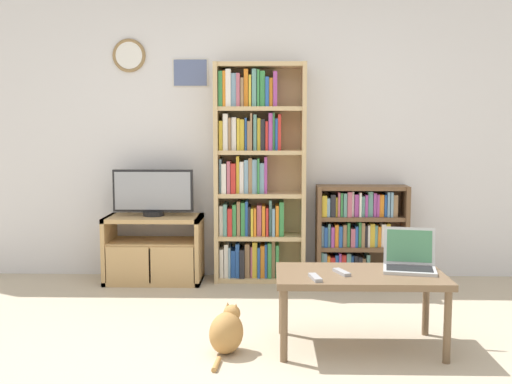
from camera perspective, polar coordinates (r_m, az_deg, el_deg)
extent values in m
plane|color=#BCAD93|center=(3.41, -1.56, -17.06)|extent=(18.00, 18.00, 0.00)
cube|color=silver|center=(5.40, -0.35, 5.67)|extent=(6.56, 0.06, 2.60)
torus|color=olive|center=(5.54, -12.00, 12.61)|extent=(0.30, 0.03, 0.30)
cylinder|color=white|center=(5.54, -12.00, 12.61)|extent=(0.24, 0.02, 0.24)
cube|color=silver|center=(5.43, -6.27, 11.22)|extent=(0.32, 0.01, 0.25)
cube|color=slate|center=(5.43, -6.28, 11.22)|extent=(0.29, 0.02, 0.23)
cube|color=tan|center=(5.43, -13.79, -5.25)|extent=(0.04, 0.44, 0.58)
cube|color=tan|center=(5.28, -5.40, -5.43)|extent=(0.04, 0.44, 0.58)
cube|color=tan|center=(5.29, -9.71, -2.47)|extent=(0.83, 0.44, 0.04)
cube|color=tan|center=(5.40, -9.60, -8.18)|extent=(0.83, 0.44, 0.04)
cube|color=tan|center=(5.33, -9.66, -4.74)|extent=(0.76, 0.40, 0.04)
cube|color=tan|center=(5.20, -12.14, -6.81)|extent=(0.36, 0.02, 0.31)
cube|color=tan|center=(5.12, -7.99, -6.92)|extent=(0.36, 0.02, 0.31)
cylinder|color=black|center=(5.30, -9.73, -2.04)|extent=(0.18, 0.18, 0.04)
cube|color=black|center=(5.28, -9.77, 0.14)|extent=(0.70, 0.05, 0.37)
cube|color=#9399A3|center=(5.25, -9.83, 0.11)|extent=(0.66, 0.01, 0.33)
cube|color=tan|center=(5.23, -3.72, 1.78)|extent=(0.04, 0.31, 1.90)
cube|color=tan|center=(5.22, 4.51, 1.76)|extent=(0.04, 0.31, 1.90)
cube|color=tan|center=(5.36, 0.42, 1.89)|extent=(0.79, 0.02, 1.90)
cube|color=tan|center=(5.37, 0.38, -8.17)|extent=(0.71, 0.27, 0.04)
cube|color=tan|center=(5.29, 0.38, -4.27)|extent=(0.71, 0.27, 0.04)
cube|color=tan|center=(5.23, 0.39, -0.26)|extent=(0.71, 0.27, 0.04)
cube|color=tan|center=(5.20, 0.39, 3.81)|extent=(0.71, 0.27, 0.04)
cube|color=tan|center=(5.20, 0.39, 7.91)|extent=(0.71, 0.27, 0.04)
cube|color=tan|center=(5.23, 0.40, 11.99)|extent=(0.71, 0.27, 0.04)
cube|color=white|center=(5.36, -3.21, -6.61)|extent=(0.03, 0.23, 0.25)
cube|color=white|center=(5.35, -2.77, -6.39)|extent=(0.04, 0.22, 0.29)
cube|color=#759EB7|center=(5.35, -2.47, -6.55)|extent=(0.02, 0.23, 0.27)
cube|color=#2856A8|center=(5.36, -2.14, -6.68)|extent=(0.04, 0.20, 0.24)
cube|color=#2856A8|center=(5.35, -1.73, -6.38)|extent=(0.03, 0.21, 0.30)
cube|color=#232328|center=(5.34, -1.29, -6.66)|extent=(0.04, 0.24, 0.25)
cube|color=#93704C|center=(5.35, -0.80, -6.39)|extent=(0.04, 0.21, 0.30)
cube|color=#B75B70|center=(5.35, -0.45, -6.52)|extent=(0.02, 0.19, 0.27)
cube|color=gold|center=(5.34, -0.10, -6.31)|extent=(0.04, 0.20, 0.31)
cube|color=#2856A8|center=(5.34, 0.28, -6.56)|extent=(0.02, 0.23, 0.27)
cube|color=orange|center=(5.34, 0.63, -6.48)|extent=(0.04, 0.20, 0.28)
cube|color=#2856A8|center=(5.34, 0.97, -6.41)|extent=(0.02, 0.21, 0.30)
cube|color=#388947|center=(5.34, 1.30, -6.36)|extent=(0.03, 0.23, 0.31)
cube|color=#93704C|center=(5.34, 1.66, -6.27)|extent=(0.03, 0.19, 0.32)
cube|color=#388947|center=(5.34, 2.03, -6.45)|extent=(0.03, 0.20, 0.29)
cube|color=white|center=(5.29, -3.25, -2.63)|extent=(0.03, 0.21, 0.26)
cube|color=#5B9389|center=(5.28, -2.88, -2.55)|extent=(0.03, 0.23, 0.28)
cube|color=red|center=(5.28, -2.44, -2.76)|extent=(0.04, 0.24, 0.24)
cube|color=#388947|center=(5.28, -2.02, -2.59)|extent=(0.03, 0.22, 0.27)
cube|color=#93704C|center=(5.28, -1.63, -2.44)|extent=(0.03, 0.22, 0.30)
cube|color=#388947|center=(5.28, -1.21, -2.49)|extent=(0.04, 0.21, 0.29)
cube|color=#2856A8|center=(5.27, -0.87, -2.42)|extent=(0.02, 0.22, 0.30)
cube|color=#232328|center=(5.27, -0.61, -2.69)|extent=(0.02, 0.23, 0.25)
cube|color=gold|center=(5.27, -0.35, -2.76)|extent=(0.02, 0.25, 0.24)
cube|color=orange|center=(5.27, -0.08, -2.75)|extent=(0.02, 0.23, 0.24)
cube|color=#B75B70|center=(5.28, 0.32, -2.61)|extent=(0.04, 0.20, 0.27)
cube|color=orange|center=(5.27, 0.74, -2.65)|extent=(0.03, 0.22, 0.26)
cube|color=red|center=(5.27, 1.07, -2.75)|extent=(0.02, 0.23, 0.24)
cube|color=#5B9389|center=(5.28, 1.38, -2.38)|extent=(0.02, 0.19, 0.31)
cube|color=#759EB7|center=(5.27, 1.67, -2.77)|extent=(0.02, 0.25, 0.24)
cube|color=orange|center=(5.27, 2.02, -2.64)|extent=(0.03, 0.23, 0.27)
cube|color=#388947|center=(5.27, 2.44, -2.46)|extent=(0.04, 0.22, 0.30)
cube|color=#759EB7|center=(5.25, -3.34, 1.56)|extent=(0.02, 0.20, 0.29)
cube|color=white|center=(5.24, -2.99, 1.35)|extent=(0.04, 0.25, 0.26)
cube|color=#B75B70|center=(5.24, -2.56, 1.47)|extent=(0.03, 0.24, 0.28)
cube|color=red|center=(5.24, -2.13, 1.36)|extent=(0.04, 0.23, 0.26)
cube|color=gold|center=(5.24, -1.71, 1.71)|extent=(0.03, 0.20, 0.32)
cube|color=white|center=(5.24, -1.33, 1.45)|extent=(0.04, 0.20, 0.27)
cube|color=#759EB7|center=(5.23, -0.90, 1.53)|extent=(0.03, 0.21, 0.29)
cube|color=#93704C|center=(5.23, -0.52, 1.62)|extent=(0.03, 0.21, 0.30)
cube|color=#759EB7|center=(5.23, -0.11, 1.55)|extent=(0.04, 0.21, 0.29)
cube|color=#388947|center=(5.22, 0.25, 1.60)|extent=(0.02, 0.23, 0.30)
cube|color=#759EB7|center=(5.23, 0.57, 1.38)|extent=(0.04, 0.20, 0.26)
cube|color=#9E4293|center=(5.23, 0.94, 1.67)|extent=(0.02, 0.21, 0.31)
cube|color=gold|center=(5.23, -3.29, 5.39)|extent=(0.03, 0.21, 0.25)
cube|color=white|center=(5.22, -2.85, 5.72)|extent=(0.04, 0.23, 0.31)
cube|color=#93704C|center=(5.22, -2.46, 5.54)|extent=(0.02, 0.22, 0.28)
cube|color=white|center=(5.23, -2.07, 5.56)|extent=(0.04, 0.20, 0.28)
cube|color=gold|center=(5.22, -1.65, 5.51)|extent=(0.02, 0.21, 0.27)
cube|color=gold|center=(5.22, -1.29, 5.46)|extent=(0.04, 0.20, 0.26)
cube|color=#2856A8|center=(5.22, -0.94, 5.54)|extent=(0.02, 0.22, 0.28)
cube|color=#93704C|center=(5.21, -0.65, 5.39)|extent=(0.03, 0.24, 0.25)
cube|color=#93704C|center=(5.21, -0.38, 5.75)|extent=(0.02, 0.24, 0.32)
cube|color=#5B9389|center=(5.21, -0.08, 5.69)|extent=(0.03, 0.22, 0.31)
cube|color=gold|center=(5.22, 0.29, 5.53)|extent=(0.03, 0.20, 0.27)
cube|color=#232328|center=(5.21, 0.66, 5.47)|extent=(0.04, 0.21, 0.26)
cube|color=red|center=(5.21, 1.03, 5.37)|extent=(0.02, 0.23, 0.25)
cube|color=#9E4293|center=(5.21, 1.39, 5.76)|extent=(0.03, 0.22, 0.32)
cube|color=#388947|center=(5.21, 1.69, 5.78)|extent=(0.02, 0.20, 0.32)
cube|color=#2856A8|center=(5.22, 1.95, 5.51)|extent=(0.02, 0.20, 0.27)
cube|color=red|center=(5.22, 2.24, 5.71)|extent=(0.03, 0.20, 0.31)
cube|color=#388947|center=(5.23, -3.32, 9.72)|extent=(0.03, 0.24, 0.30)
cube|color=orange|center=(5.23, -2.97, 9.73)|extent=(0.02, 0.24, 0.30)
cube|color=white|center=(5.23, -2.58, 9.81)|extent=(0.04, 0.24, 0.31)
cube|color=#759EB7|center=(5.23, -2.08, 9.63)|extent=(0.04, 0.21, 0.28)
cube|color=#B75B70|center=(5.23, -1.67, 9.64)|extent=(0.03, 0.23, 0.28)
cube|color=#93704C|center=(5.22, -1.29, 9.43)|extent=(0.03, 0.23, 0.24)
cube|color=orange|center=(5.23, -0.92, 9.83)|extent=(0.04, 0.20, 0.32)
cube|color=gold|center=(5.22, -0.55, 9.56)|extent=(0.02, 0.23, 0.27)
cube|color=#5B9389|center=(5.22, -0.15, 9.83)|extent=(0.04, 0.23, 0.32)
cube|color=#388947|center=(5.22, 0.24, 9.81)|extent=(0.02, 0.24, 0.31)
cube|color=#388947|center=(5.22, 0.63, 9.74)|extent=(0.04, 0.22, 0.30)
cube|color=#2856A8|center=(5.21, 1.07, 9.47)|extent=(0.03, 0.24, 0.25)
cube|color=orange|center=(5.22, 1.43, 9.42)|extent=(0.03, 0.21, 0.24)
cube|color=#9E4293|center=(5.22, 1.83, 9.72)|extent=(0.03, 0.22, 0.30)
cube|color=brown|center=(5.33, 5.95, -3.89)|extent=(0.04, 0.25, 0.84)
cube|color=brown|center=(5.44, 13.98, -3.83)|extent=(0.04, 0.25, 0.84)
cube|color=brown|center=(5.48, 9.83, -3.66)|extent=(0.80, 0.02, 0.84)
cube|color=brown|center=(5.45, 9.93, -8.03)|extent=(0.72, 0.21, 0.04)
cube|color=brown|center=(5.39, 9.98, -5.27)|extent=(0.72, 0.21, 0.04)
cube|color=brown|center=(5.35, 10.03, -2.45)|extent=(0.72, 0.21, 0.04)
cube|color=brown|center=(5.31, 10.09, 0.40)|extent=(0.72, 0.21, 0.04)
cube|color=#5B9389|center=(5.39, 6.26, -6.74)|extent=(0.02, 0.19, 0.22)
cube|color=#759EB7|center=(5.40, 6.54, -6.79)|extent=(0.03, 0.17, 0.21)
cube|color=orange|center=(5.40, 6.86, -6.89)|extent=(0.03, 0.18, 0.19)
cube|color=red|center=(5.40, 7.23, -6.97)|extent=(0.04, 0.19, 0.18)
cube|color=#2856A8|center=(5.41, 7.62, -6.85)|extent=(0.03, 0.17, 0.20)
cube|color=#9E4293|center=(5.40, 7.92, -6.77)|extent=(0.02, 0.19, 0.21)
cube|color=red|center=(5.41, 8.28, -6.84)|extent=(0.04, 0.17, 0.20)
cube|color=#5B9389|center=(5.42, 8.73, -6.77)|extent=(0.04, 0.17, 0.21)
cube|color=#2856A8|center=(5.43, 9.08, -6.87)|extent=(0.02, 0.15, 0.19)
cube|color=#232328|center=(5.43, 9.39, -6.86)|extent=(0.03, 0.18, 0.19)
cube|color=#232328|center=(5.43, 9.77, -6.91)|extent=(0.04, 0.19, 0.18)
cube|color=#93704C|center=(5.45, 10.14, -6.97)|extent=(0.03, 0.15, 0.16)
cube|color=#5B9389|center=(5.45, 10.52, -6.79)|extent=(0.03, 0.16, 0.20)
cube|color=#759EB7|center=(5.34, 6.31, -4.12)|extent=(0.02, 0.17, 0.19)
cube|color=#2856A8|center=(5.34, 6.60, -4.17)|extent=(0.03, 0.18, 0.18)
cube|color=#5B9389|center=(5.35, 6.91, -4.01)|extent=(0.02, 0.16, 0.20)
cube|color=#9E4293|center=(5.35, 7.24, -4.17)|extent=(0.03, 0.19, 0.18)
cube|color=orange|center=(5.35, 7.61, -4.05)|extent=(0.03, 0.17, 0.20)
cube|color=#2856A8|center=(5.36, 7.97, -4.12)|extent=(0.03, 0.18, 0.18)
cube|color=#93704C|center=(5.36, 8.36, -4.05)|extent=(0.03, 0.16, 0.20)
cube|color=#388947|center=(5.37, 8.72, -3.97)|extent=(0.02, 0.16, 0.21)
cube|color=#B75B70|center=(5.37, 9.11, -4.22)|extent=(0.04, 0.18, 0.16)
cube|color=#2856A8|center=(5.37, 9.45, -4.11)|extent=(0.02, 0.18, 0.18)
cube|color=#388947|center=(5.38, 9.76, -3.91)|extent=(0.02, 0.16, 0.22)
cube|color=#93704C|center=(5.38, 10.05, -3.93)|extent=(0.03, 0.18, 0.22)
cube|color=#232328|center=(5.39, 10.34, -4.07)|extent=(0.02, 0.16, 0.19)
cube|color=white|center=(5.39, 10.58, -4.05)|extent=(0.02, 0.16, 0.19)
cube|color=gold|center=(5.40, 10.92, -3.97)|extent=(0.04, 0.15, 0.21)
cube|color=#5B9389|center=(5.41, 11.27, -4.04)|extent=(0.02, 0.15, 0.19)
cube|color=orange|center=(5.41, 11.56, -4.10)|extent=(0.03, 0.15, 0.18)
cube|color=white|center=(5.42, 11.94, -3.98)|extent=(0.04, 0.15, 0.20)
cube|color=gold|center=(5.42, 12.35, -3.96)|extent=(0.03, 0.16, 0.21)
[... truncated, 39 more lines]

